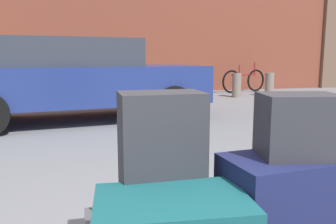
% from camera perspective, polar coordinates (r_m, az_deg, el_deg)
% --- Properties ---
extents(duffel_bag_navy_stacked_top, '(0.67, 0.39, 0.33)m').
position_cam_1_polar(duffel_bag_navy_stacked_top, '(1.69, 20.29, -12.32)').
color(duffel_bag_navy_stacked_top, '#191E47').
rests_on(duffel_bag_navy_stacked_top, luggage_cart).
extents(suitcase_charcoal_front_left, '(0.37, 0.24, 0.62)m').
position_cam_1_polar(suitcase_charcoal_front_left, '(1.56, -1.11, -7.99)').
color(suitcase_charcoal_front_left, '#2D2D33').
rests_on(suitcase_charcoal_front_left, luggage_cart).
extents(duffel_bag_charcoal_topmost_pile, '(0.38, 0.31, 0.28)m').
position_cam_1_polar(duffel_bag_charcoal_topmost_pile, '(1.61, 20.89, -2.10)').
color(duffel_bag_charcoal_topmost_pile, '#2D2D33').
rests_on(duffel_bag_charcoal_topmost_pile, duffel_bag_navy_stacked_top).
extents(parked_car, '(4.47, 2.28, 1.42)m').
position_cam_1_polar(parked_car, '(6.24, -14.91, 5.57)').
color(parked_car, navy).
rests_on(parked_car, ground_plane).
extents(bicycle_leaning, '(1.71, 0.53, 0.96)m').
position_cam_1_polar(bicycle_leaning, '(11.31, 12.51, 5.12)').
color(bicycle_leaning, black).
rests_on(bicycle_leaning, ground_plane).
extents(bollard_kerb_near, '(0.25, 0.25, 0.67)m').
position_cam_1_polar(bollard_kerb_near, '(9.24, 3.14, 4.27)').
color(bollard_kerb_near, '#72665B').
rests_on(bollard_kerb_near, ground_plane).
extents(bollard_kerb_mid, '(0.25, 0.25, 0.67)m').
position_cam_1_polar(bollard_kerb_mid, '(9.80, 11.34, 4.37)').
color(bollard_kerb_mid, '#72665B').
rests_on(bollard_kerb_mid, ground_plane).
extents(bollard_kerb_far, '(0.25, 0.25, 0.67)m').
position_cam_1_polar(bollard_kerb_far, '(10.29, 16.50, 4.39)').
color(bollard_kerb_far, '#72665B').
rests_on(bollard_kerb_far, ground_plane).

